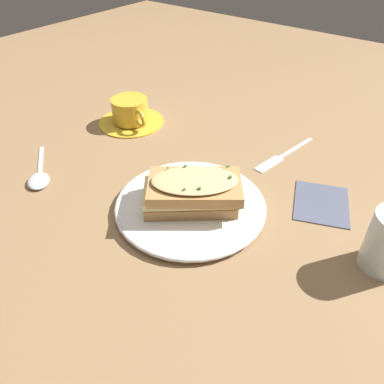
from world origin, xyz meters
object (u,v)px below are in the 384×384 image
(fork, at_px, (280,157))
(spoon, at_px, (39,178))
(dinner_plate, at_px, (192,206))
(sandwich, at_px, (193,191))
(teacup_with_saucer, at_px, (131,113))
(napkin, at_px, (321,203))

(fork, bearing_deg, spoon, 56.72)
(dinner_plate, bearing_deg, sandwich, 77.02)
(spoon, bearing_deg, fork, 173.84)
(sandwich, height_order, teacup_with_saucer, sandwich)
(teacup_with_saucer, bearing_deg, fork, 31.49)
(sandwich, bearing_deg, dinner_plate, -102.98)
(dinner_plate, xyz_separation_m, napkin, (-0.15, 0.17, -0.01))
(teacup_with_saucer, distance_m, spoon, 0.28)
(dinner_plate, relative_size, fork, 1.39)
(sandwich, xyz_separation_m, fork, (-0.24, 0.04, -0.04))
(teacup_with_saucer, height_order, fork, teacup_with_saucer)
(dinner_plate, xyz_separation_m, spoon, (0.11, -0.29, -0.00))
(sandwich, xyz_separation_m, napkin, (-0.15, 0.17, -0.04))
(teacup_with_saucer, height_order, napkin, teacup_with_saucer)
(sandwich, bearing_deg, teacup_with_saucer, -117.67)
(dinner_plate, distance_m, napkin, 0.23)
(spoon, height_order, napkin, spoon)
(sandwich, bearing_deg, napkin, 132.17)
(dinner_plate, height_order, spoon, dinner_plate)
(sandwich, height_order, fork, sandwich)
(sandwich, bearing_deg, spoon, -69.00)
(sandwich, height_order, spoon, sandwich)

